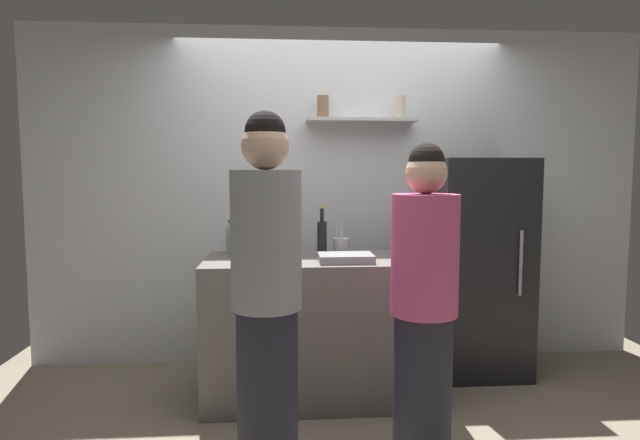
% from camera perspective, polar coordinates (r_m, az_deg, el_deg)
% --- Properties ---
extents(ground_plane, '(5.28, 5.28, 0.00)m').
position_cam_1_polar(ground_plane, '(3.26, 4.58, -22.03)').
color(ground_plane, gray).
extents(back_wall_assembly, '(4.80, 0.32, 2.60)m').
position_cam_1_polar(back_wall_assembly, '(4.14, 2.12, 2.59)').
color(back_wall_assembly, white).
rests_on(back_wall_assembly, ground).
extents(refrigerator, '(0.66, 0.60, 1.59)m').
position_cam_1_polar(refrigerator, '(4.04, 16.90, -4.93)').
color(refrigerator, black).
rests_on(refrigerator, ground).
extents(counter, '(1.50, 0.69, 0.93)m').
position_cam_1_polar(counter, '(3.53, 0.00, -11.67)').
color(counter, '#66605B').
rests_on(counter, ground).
extents(baking_pan, '(0.34, 0.24, 0.05)m').
position_cam_1_polar(baking_pan, '(3.27, 2.84, -4.16)').
color(baking_pan, gray).
rests_on(baking_pan, counter).
extents(utensil_holder, '(0.12, 0.12, 0.22)m').
position_cam_1_polar(utensil_holder, '(3.54, 2.34, -2.91)').
color(utensil_holder, '#B2B2B7').
rests_on(utensil_holder, counter).
extents(wine_bottle_green_glass, '(0.08, 0.08, 0.30)m').
position_cam_1_polar(wine_bottle_green_glass, '(3.52, -9.21, -2.17)').
color(wine_bottle_green_glass, '#19471E').
rests_on(wine_bottle_green_glass, counter).
extents(wine_bottle_dark_glass, '(0.07, 0.07, 0.34)m').
position_cam_1_polar(wine_bottle_dark_glass, '(3.49, 0.21, -1.87)').
color(wine_bottle_dark_glass, black).
rests_on(wine_bottle_dark_glass, counter).
extents(water_bottle_plastic, '(0.08, 0.08, 0.23)m').
position_cam_1_polar(water_bottle_plastic, '(3.69, -9.60, -2.00)').
color(water_bottle_plastic, silver).
rests_on(water_bottle_plastic, counter).
extents(person_pink_top, '(0.34, 0.34, 1.64)m').
position_cam_1_polar(person_pink_top, '(2.74, 11.29, -9.30)').
color(person_pink_top, '#262633').
rests_on(person_pink_top, ground).
extents(person_grey_hoodie, '(0.34, 0.34, 1.78)m').
position_cam_1_polar(person_grey_hoodie, '(2.55, -5.86, -8.40)').
color(person_grey_hoodie, '#262633').
rests_on(person_grey_hoodie, ground).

